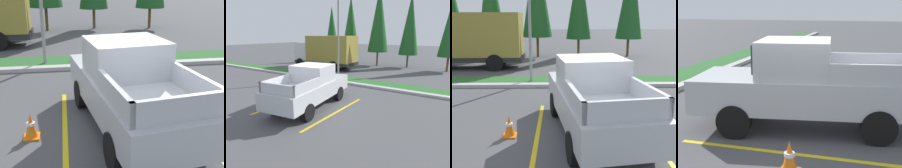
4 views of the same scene
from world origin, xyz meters
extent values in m
plane|color=#4C4C4F|center=(0.00, 0.00, 0.00)|extent=(120.00, 120.00, 0.00)
cube|color=yellow|center=(-1.38, -0.17, 0.00)|extent=(0.12, 4.80, 0.01)
cube|color=yellow|center=(1.72, -0.17, 0.00)|extent=(0.12, 4.80, 0.01)
cylinder|color=black|center=(-0.89, 1.24, 0.38)|extent=(0.39, 0.79, 0.76)
cylinder|color=black|center=(0.79, 1.48, 0.38)|extent=(0.39, 0.79, 0.76)
cylinder|color=black|center=(-0.45, -1.83, 0.38)|extent=(0.39, 0.79, 0.76)
cylinder|color=black|center=(1.24, -1.58, 0.38)|extent=(0.39, 0.79, 0.76)
cube|color=silver|center=(0.17, -0.17, 0.88)|extent=(2.63, 5.42, 0.76)
cube|color=silver|center=(0.13, 0.12, 1.68)|extent=(1.97, 1.84, 0.84)
cube|color=#2D3842|center=(0.01, 0.94, 1.73)|extent=(1.61, 0.29, 0.63)
cube|color=silver|center=(-0.46, -1.73, 1.48)|extent=(0.37, 1.89, 0.44)
cube|color=silver|center=(1.22, -1.48, 1.48)|extent=(0.37, 1.89, 0.44)
cube|color=silver|center=(-0.20, 2.35, 0.64)|extent=(1.81, 0.42, 0.28)
cone|color=orange|center=(-2.13, -0.37, 0.32)|extent=(0.28, 0.28, 0.56)
cylinder|color=white|center=(-2.13, -0.37, 0.35)|extent=(0.19, 0.19, 0.07)
camera|label=1|loc=(-1.27, -6.67, 3.46)|focal=48.39mm
camera|label=2|loc=(6.73, -7.56, 3.60)|focal=32.53mm
camera|label=3|loc=(-0.79, -7.29, 3.21)|focal=43.69mm
camera|label=4|loc=(-7.24, -1.79, 2.84)|focal=53.44mm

